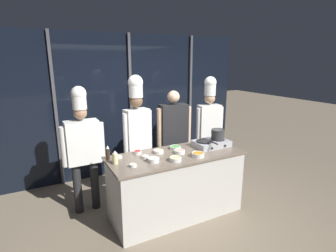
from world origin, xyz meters
name	(u,v)px	position (x,y,z in m)	size (l,w,h in m)	color
ground_plane	(176,213)	(0.00, 0.00, 0.00)	(24.00, 24.00, 0.00)	#7F705B
window_wall_back	(130,105)	(0.00, 1.85, 1.35)	(4.82, 0.09, 2.70)	black
demo_counter	(176,184)	(0.00, 0.00, 0.47)	(1.91, 0.77, 0.94)	beige
portable_stove	(211,143)	(0.64, 0.05, 0.98)	(0.53, 0.37, 0.10)	#B2B5BA
frying_pan	(205,140)	(0.52, 0.05, 1.06)	(0.25, 0.44, 0.05)	#232326
stock_pot	(218,134)	(0.76, 0.05, 1.11)	(0.23, 0.21, 0.15)	#333335
squeeze_bottle_soy	(108,153)	(-0.90, 0.25, 1.03)	(0.05, 0.05, 0.19)	#332319
squeeze_bottle_oil	(115,158)	(-0.86, 0.05, 1.02)	(0.07, 0.07, 0.18)	beige
prep_bowl_bell_pepper	(137,152)	(-0.48, 0.26, 0.96)	(0.12, 0.12, 0.05)	white
prep_bowl_chicken	(159,151)	(-0.20, 0.15, 0.96)	(0.15, 0.15, 0.04)	white
prep_bowl_garlic	(133,165)	(-0.69, -0.14, 0.96)	(0.09, 0.09, 0.04)	white
prep_bowl_scallions	(175,147)	(0.09, 0.19, 0.96)	(0.16, 0.16, 0.05)	white
prep_bowl_rice	(145,157)	(-0.45, 0.04, 0.96)	(0.09, 0.09, 0.04)	white
prep_bowl_carrots	(198,154)	(0.21, -0.23, 0.97)	(0.17, 0.17, 0.06)	white
prep_bowl_ginger	(176,159)	(-0.14, -0.22, 0.97)	(0.16, 0.16, 0.05)	white
prep_bowl_shrimp	(180,151)	(0.06, 0.01, 0.96)	(0.15, 0.15, 0.05)	white
prep_bowl_onion	(119,157)	(-0.76, 0.23, 0.96)	(0.10, 0.10, 0.04)	white
prep_bowl_bean_sprouts	(154,160)	(-0.40, -0.12, 0.97)	(0.16, 0.16, 0.06)	white
chef_head	(83,143)	(-1.13, 0.71, 1.06)	(0.61, 0.25, 1.87)	#232326
chef_sous	(137,127)	(-0.33, 0.64, 1.22)	(0.49, 0.25, 2.01)	#4C4C51
person_guest	(173,132)	(0.33, 0.68, 1.05)	(0.60, 0.28, 1.74)	#4C4C51
chef_line	(209,121)	(1.09, 0.74, 1.14)	(0.53, 0.26, 1.94)	#2D3856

